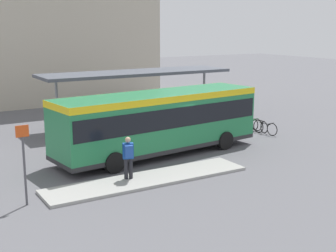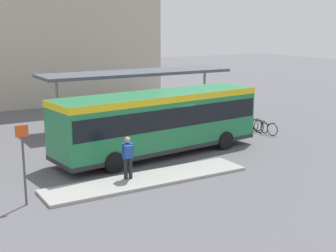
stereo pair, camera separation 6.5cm
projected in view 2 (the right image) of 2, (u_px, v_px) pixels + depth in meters
ground_plane at (159, 154)px, 22.34m from camera, size 120.00×120.00×0.00m
curb_island at (148, 179)px, 18.53m from camera, size 8.45×1.80×0.12m
city_bus at (159, 119)px, 21.98m from camera, size 10.45×3.61×2.96m
pedestrian_waiting at (128, 155)px, 18.20m from camera, size 0.47×0.51×1.69m
bicycle_black at (265, 128)px, 26.41m from camera, size 0.48×1.72×0.74m
bicycle_white at (260, 126)px, 27.08m from camera, size 0.48×1.61×0.70m
bicycle_green at (251, 123)px, 27.60m from camera, size 0.48×1.73×0.75m
bicycle_blue at (245, 122)px, 28.27m from camera, size 0.48×1.56×0.67m
station_shelter at (137, 73)px, 28.39m from camera, size 11.84×3.09×3.31m
platform_sign at (24, 161)px, 15.73m from camera, size 0.44×0.08×2.80m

